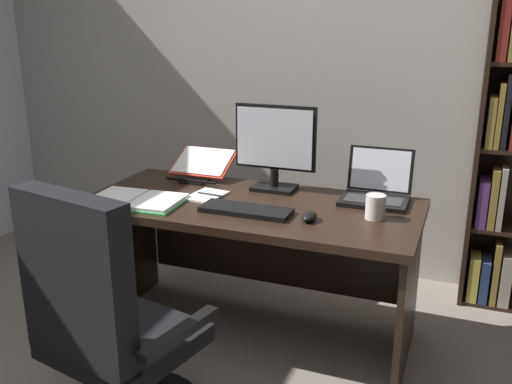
% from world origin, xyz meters
% --- Properties ---
extents(wall_back, '(5.35, 0.12, 2.58)m').
position_xyz_m(wall_back, '(0.00, 1.91, 1.29)').
color(wall_back, '#B2ADA3').
rests_on(wall_back, ground).
extents(desk, '(1.61, 0.75, 0.72)m').
position_xyz_m(desk, '(-0.12, 0.94, 0.53)').
color(desk, black).
rests_on(desk, ground).
extents(office_chair, '(0.68, 0.60, 1.03)m').
position_xyz_m(office_chair, '(-0.34, -0.03, 0.43)').
color(office_chair, black).
rests_on(office_chair, ground).
extents(monitor, '(0.43, 0.16, 0.44)m').
position_xyz_m(monitor, '(-0.08, 1.11, 0.94)').
color(monitor, black).
rests_on(monitor, desk).
extents(laptop, '(0.32, 0.29, 0.24)m').
position_xyz_m(laptop, '(0.44, 1.11, 0.77)').
color(laptop, black).
rests_on(laptop, desk).
extents(keyboard, '(0.42, 0.15, 0.02)m').
position_xyz_m(keyboard, '(-0.08, 0.71, 0.73)').
color(keyboard, black).
rests_on(keyboard, desk).
extents(computer_mouse, '(0.06, 0.10, 0.04)m').
position_xyz_m(computer_mouse, '(0.22, 0.71, 0.74)').
color(computer_mouse, black).
rests_on(computer_mouse, desk).
extents(reading_stand_with_book, '(0.33, 0.29, 0.14)m').
position_xyz_m(reading_stand_with_book, '(-0.53, 1.18, 0.80)').
color(reading_stand_with_book, black).
rests_on(reading_stand_with_book, desk).
extents(open_binder, '(0.46, 0.32, 0.02)m').
position_xyz_m(open_binder, '(-0.63, 0.66, 0.73)').
color(open_binder, green).
rests_on(open_binder, desk).
extents(notepad, '(0.17, 0.23, 0.01)m').
position_xyz_m(notepad, '(-0.36, 0.87, 0.73)').
color(notepad, white).
rests_on(notepad, desk).
extents(pen, '(0.14, 0.02, 0.01)m').
position_xyz_m(pen, '(-0.34, 0.87, 0.74)').
color(pen, black).
rests_on(pen, notepad).
extents(coffee_mug, '(0.09, 0.09, 0.11)m').
position_xyz_m(coffee_mug, '(0.48, 0.85, 0.78)').
color(coffee_mug, silver).
rests_on(coffee_mug, desk).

